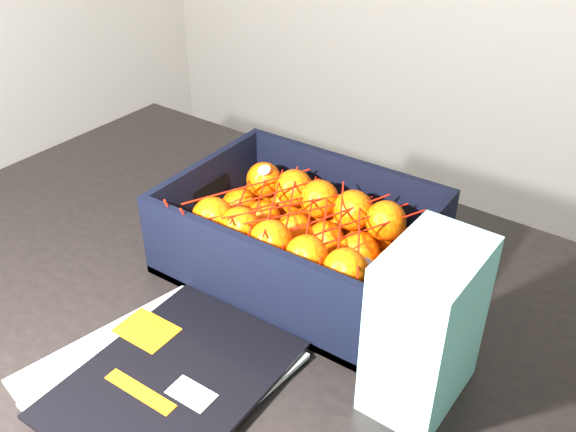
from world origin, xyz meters
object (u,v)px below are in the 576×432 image
Objects in this scene: table at (243,331)px; retail_carton at (426,326)px; produce_crate at (299,245)px; magazine_stack at (163,376)px.

table is 5.98× the size of retail_carton.
retail_carton is at bearing -25.89° from produce_crate.
table is 0.17m from produce_crate.
retail_carton is (0.26, 0.16, 0.09)m from magazine_stack.
magazine_stack is at bearing -78.18° from table.
produce_crate is (0.05, 0.08, 0.14)m from table.
produce_crate reaches higher than table.
retail_carton reaches higher than magazine_stack.
magazine_stack is 1.56× the size of retail_carton.
table is at bearing 174.11° from retail_carton.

